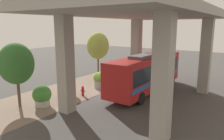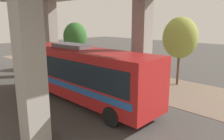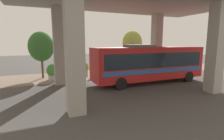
{
  "view_description": "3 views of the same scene",
  "coord_description": "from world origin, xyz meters",
  "px_view_note": "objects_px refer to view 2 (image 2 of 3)",
  "views": [
    {
      "loc": [
        11.46,
        -15.58,
        6.01
      ],
      "look_at": [
        1.1,
        -0.34,
        2.3
      ],
      "focal_mm": 35.0,
      "sensor_mm": 36.0,
      "label": 1
    },
    {
      "loc": [
        11.12,
        12.99,
        4.94
      ],
      "look_at": [
        -0.7,
        1.49,
        1.26
      ],
      "focal_mm": 35.0,
      "sensor_mm": 36.0,
      "label": 2
    },
    {
      "loc": [
        16.38,
        -6.85,
        3.73
      ],
      "look_at": [
        -0.17,
        0.16,
        0.88
      ],
      "focal_mm": 28.0,
      "sensor_mm": 36.0,
      "label": 3
    }
  ],
  "objects_px": {
    "planter_back": "(71,62)",
    "planter_middle": "(111,73)",
    "street_tree_near": "(180,38)",
    "fire_hydrant": "(87,73)",
    "street_tree_far": "(75,37)",
    "bus": "(82,71)",
    "planter_front": "(95,65)"
  },
  "relations": [
    {
      "from": "planter_middle",
      "to": "planter_front",
      "type": "bearing_deg",
      "value": -109.09
    },
    {
      "from": "planter_back",
      "to": "street_tree_near",
      "type": "height_order",
      "value": "street_tree_near"
    },
    {
      "from": "street_tree_near",
      "to": "planter_middle",
      "type": "bearing_deg",
      "value": -51.25
    },
    {
      "from": "fire_hydrant",
      "to": "street_tree_far",
      "type": "relative_size",
      "value": 0.18
    },
    {
      "from": "planter_middle",
      "to": "street_tree_near",
      "type": "relative_size",
      "value": 0.31
    },
    {
      "from": "bus",
      "to": "planter_back",
      "type": "distance_m",
      "value": 9.41
    },
    {
      "from": "planter_back",
      "to": "fire_hydrant",
      "type": "bearing_deg",
      "value": 76.93
    },
    {
      "from": "planter_front",
      "to": "street_tree_far",
      "type": "relative_size",
      "value": 0.37
    },
    {
      "from": "planter_middle",
      "to": "fire_hydrant",
      "type": "bearing_deg",
      "value": -84.69
    },
    {
      "from": "street_tree_far",
      "to": "street_tree_near",
      "type": "bearing_deg",
      "value": 96.79
    },
    {
      "from": "planter_middle",
      "to": "street_tree_far",
      "type": "xyz_separation_m",
      "value": [
        -1.98,
        -7.34,
        2.45
      ]
    },
    {
      "from": "bus",
      "to": "street_tree_near",
      "type": "bearing_deg",
      "value": 161.8
    },
    {
      "from": "bus",
      "to": "street_tree_far",
      "type": "relative_size",
      "value": 2.19
    },
    {
      "from": "planter_back",
      "to": "street_tree_far",
      "type": "distance_m",
      "value": 3.02
    },
    {
      "from": "planter_front",
      "to": "street_tree_near",
      "type": "relative_size",
      "value": 0.33
    },
    {
      "from": "planter_front",
      "to": "street_tree_near",
      "type": "bearing_deg",
      "value": 106.67
    },
    {
      "from": "planter_middle",
      "to": "street_tree_near",
      "type": "xyz_separation_m",
      "value": [
        -3.35,
        4.17,
        2.86
      ]
    },
    {
      "from": "street_tree_near",
      "to": "fire_hydrant",
      "type": "bearing_deg",
      "value": -62.32
    },
    {
      "from": "planter_front",
      "to": "fire_hydrant",
      "type": "bearing_deg",
      "value": 22.3
    },
    {
      "from": "fire_hydrant",
      "to": "street_tree_far",
      "type": "height_order",
      "value": "street_tree_far"
    },
    {
      "from": "fire_hydrant",
      "to": "street_tree_near",
      "type": "relative_size",
      "value": 0.17
    },
    {
      "from": "planter_front",
      "to": "street_tree_near",
      "type": "height_order",
      "value": "street_tree_near"
    },
    {
      "from": "planter_middle",
      "to": "planter_back",
      "type": "xyz_separation_m",
      "value": [
        -0.6,
        -6.33,
        -0.03
      ]
    },
    {
      "from": "bus",
      "to": "planter_back",
      "type": "bearing_deg",
      "value": -120.98
    },
    {
      "from": "fire_hydrant",
      "to": "planter_front",
      "type": "xyz_separation_m",
      "value": [
        -1.37,
        -0.56,
        0.45
      ]
    },
    {
      "from": "planter_front",
      "to": "street_tree_far",
      "type": "distance_m",
      "value": 4.82
    },
    {
      "from": "street_tree_near",
      "to": "street_tree_far",
      "type": "distance_m",
      "value": 11.6
    },
    {
      "from": "planter_back",
      "to": "planter_middle",
      "type": "bearing_deg",
      "value": 84.62
    },
    {
      "from": "planter_middle",
      "to": "street_tree_near",
      "type": "bearing_deg",
      "value": 128.75
    },
    {
      "from": "fire_hydrant",
      "to": "bus",
      "type": "bearing_deg",
      "value": 47.79
    },
    {
      "from": "bus",
      "to": "planter_front",
      "type": "distance_m",
      "value": 7.34
    },
    {
      "from": "fire_hydrant",
      "to": "planter_middle",
      "type": "xyz_separation_m",
      "value": [
        -0.25,
        2.69,
        0.41
      ]
    }
  ]
}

